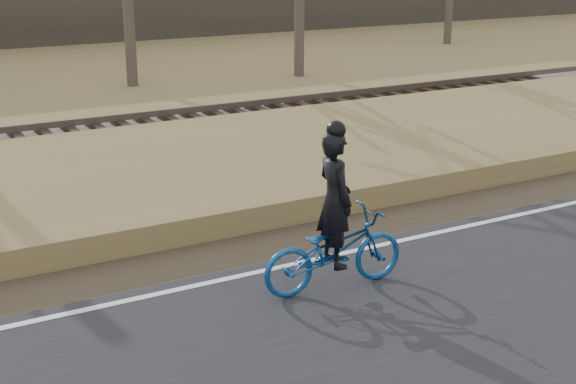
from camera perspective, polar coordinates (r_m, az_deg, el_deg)
ground at (r=10.69m, az=-15.59°, el=-9.17°), size 120.00×120.00×0.00m
edge_line at (r=10.84m, az=-15.89°, el=-8.43°), size 120.00×0.12×0.01m
shoulder at (r=11.75m, az=-17.07°, el=-6.69°), size 120.00×1.60×0.04m
embankment at (r=14.45m, az=-19.81°, el=-1.54°), size 120.00×5.00×0.44m
cyclist at (r=10.95m, az=3.30°, el=-3.22°), size 2.15×0.87×2.37m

